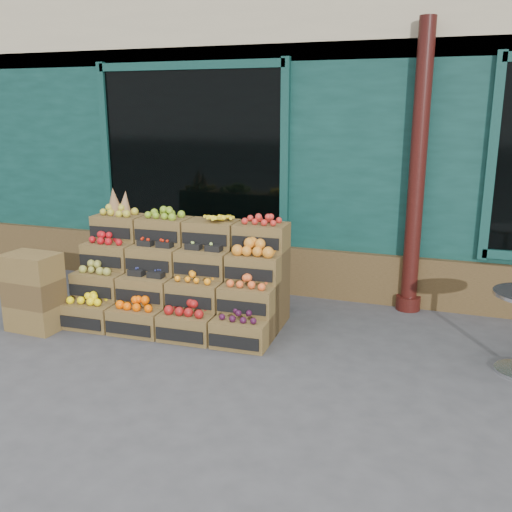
% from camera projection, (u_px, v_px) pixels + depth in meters
% --- Properties ---
extents(ground, '(60.00, 60.00, 0.00)m').
position_uv_depth(ground, '(251.00, 367.00, 5.18)').
color(ground, '#3E3E41').
rests_on(ground, ground).
extents(shop_facade, '(12.00, 6.24, 4.80)m').
position_uv_depth(shop_facade, '(359.00, 100.00, 9.23)').
color(shop_facade, '#103732').
rests_on(shop_facade, ground).
extents(crate_display, '(2.29, 1.19, 1.41)m').
position_uv_depth(crate_display, '(180.00, 282.00, 6.20)').
color(crate_display, brown).
rests_on(crate_display, ground).
extents(spare_crates, '(0.56, 0.40, 0.82)m').
position_uv_depth(spare_crates, '(34.00, 292.00, 5.97)').
color(spare_crates, brown).
rests_on(spare_crates, ground).
extents(shopkeeper, '(0.89, 0.70, 2.15)m').
position_uv_depth(shopkeeper, '(207.00, 194.00, 8.21)').
color(shopkeeper, '#154A1D').
rests_on(shopkeeper, ground).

